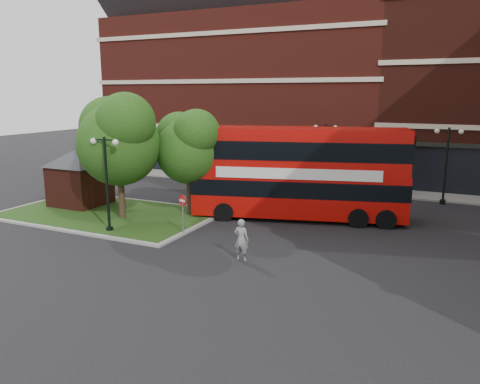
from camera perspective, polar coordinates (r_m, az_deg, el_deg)
The scene contains 15 objects.
ground at distance 22.20m, azimuth -4.98°, elevation -6.85°, with size 120.00×120.00×0.00m, color black.
pavement_far at distance 36.92m, azimuth 7.91°, elevation 0.81°, with size 44.00×3.00×0.12m, color slate.
terrace_far_left at distance 46.06m, azimuth 1.29°, elevation 11.81°, with size 26.00×12.00×14.00m, color maroon.
traffic_island at distance 29.04m, azimuth -15.78°, elevation -2.58°, with size 12.60×7.60×0.15m.
kiosk at distance 31.31m, azimuth -18.99°, elevation 2.46°, with size 6.51×6.51×3.60m.
tree_island_west at distance 27.03m, azimuth -14.66°, elevation 6.61°, with size 5.40×4.71×7.21m.
tree_island_east at distance 27.35m, azimuth -6.35°, elevation 5.82°, with size 4.46×3.90×6.29m.
lamp_island at distance 24.79m, azimuth -15.95°, elevation 1.48°, with size 1.72×0.36×5.00m.
lamp_far_left at distance 34.03m, azimuth 10.26°, elevation 4.51°, with size 1.72×0.36×5.00m.
lamp_far_right at distance 32.93m, azimuth 23.85°, elevation 3.43°, with size 1.72×0.36×5.00m.
bus at distance 26.88m, azimuth 7.14°, elevation 3.04°, with size 12.31×5.73×4.59m.
woman at distance 20.32m, azimuth 0.17°, elevation -5.84°, with size 0.68×0.44×1.86m, color gray.
car_silver at distance 38.68m, azimuth -1.39°, elevation 2.46°, with size 1.75×4.35×1.48m, color #A4A7AB.
car_white at distance 35.11m, azimuth 16.34°, elevation 0.99°, with size 1.56×4.49×1.48m, color white.
no_entry_sign at distance 23.91m, azimuth -6.99°, elevation -1.78°, with size 0.55×0.26×2.10m.
Camera 1 is at (10.60, -18.14, 7.16)m, focal length 35.00 mm.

